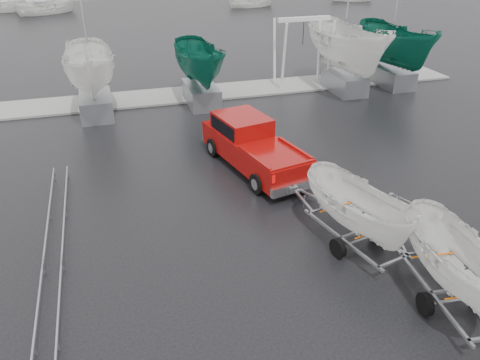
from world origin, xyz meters
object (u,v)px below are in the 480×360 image
pickup_truck (250,143)px  boat_hoist (303,42)px  trailer_hitched (364,169)px  trailer_parked (471,219)px

pickup_truck → boat_hoist: 12.06m
pickup_truck → boat_hoist: size_ratio=1.48×
trailer_hitched → boat_hoist: size_ratio=1.17×
trailer_hitched → boat_hoist: (5.18, 16.28, 0.04)m
boat_hoist → trailer_parked: bearing=-102.0°
trailer_parked → boat_hoist: bearing=84.7°
trailer_hitched → boat_hoist: 17.08m
trailer_parked → boat_hoist: size_ratio=1.17×
trailer_parked → boat_hoist: (4.10, 19.30, 0.04)m
pickup_truck → trailer_parked: size_ratio=1.26×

